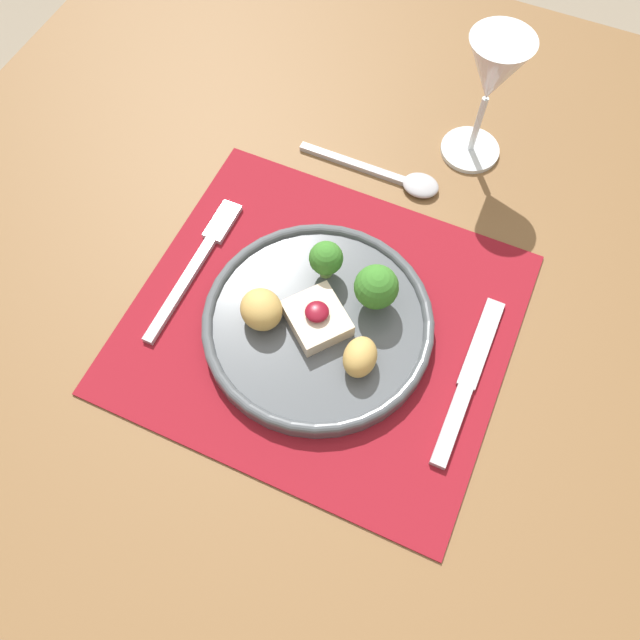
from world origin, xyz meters
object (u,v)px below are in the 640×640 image
Objects in this scene: fork at (200,258)px; spoon at (399,178)px; wine_glass_near at (492,78)px; dinner_plate at (322,320)px; knife at (464,390)px.

spoon is (0.17, 0.20, -0.00)m from fork.
fork is 0.38m from wine_glass_near.
spoon is at bearing 88.73° from dinner_plate.
knife reaches higher than fork.
dinner_plate is at bearing -8.85° from fork.
fork is 1.00× the size of knife.
wine_glass_near is (0.23, 0.28, 0.11)m from fork.
dinner_plate is 0.17m from knife.
fork is at bearing -129.34° from wine_glass_near.
wine_glass_near reaches higher than fork.
spoon reaches higher than fork.
wine_glass_near is (0.07, 0.08, 0.11)m from spoon.
wine_glass_near is at bearing 108.59° from knife.
dinner_plate is at bearing -102.96° from wine_glass_near.
fork is 1.19× the size of wine_glass_near.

